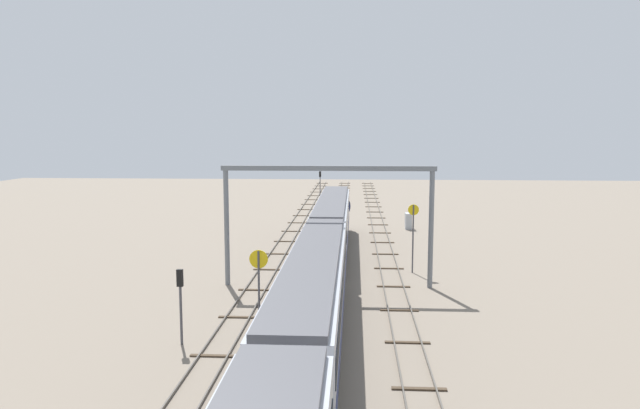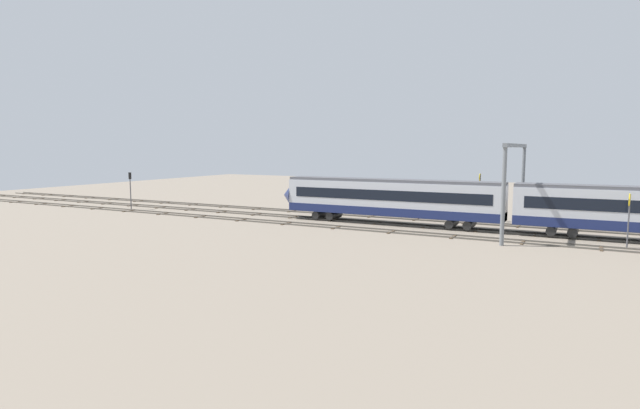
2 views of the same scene
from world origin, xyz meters
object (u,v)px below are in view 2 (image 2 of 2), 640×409
speed_sign_near_foreground (480,191)px  speed_sign_mid_trackside (629,211)px  signal_light_trackside_approach (130,185)px  overhead_gantry (515,168)px  relay_cabinet (321,203)px

speed_sign_near_foreground → speed_sign_mid_trackside: speed_sign_near_foreground is taller
signal_light_trackside_approach → speed_sign_near_foreground: bearing=-167.3°
overhead_gantry → speed_sign_near_foreground: overhead_gantry is taller
speed_sign_mid_trackside → relay_cabinet: size_ratio=2.49×
relay_cabinet → overhead_gantry: bearing=162.3°
overhead_gantry → signal_light_trackside_approach: (48.82, 3.43, -3.10)m
speed_sign_mid_trackside → relay_cabinet: (34.97, -11.58, -2.17)m
relay_cabinet → speed_sign_mid_trackside: bearing=161.7°
overhead_gantry → speed_sign_mid_trackside: size_ratio=3.34×
signal_light_trackside_approach → relay_cabinet: (-23.33, -11.55, -2.34)m
speed_sign_mid_trackside → signal_light_trackside_approach: bearing=-0.0°
speed_sign_near_foreground → speed_sign_mid_trackside: (-13.91, 9.98, -0.38)m
speed_sign_mid_trackside → relay_cabinet: bearing=-18.3°
speed_sign_near_foreground → overhead_gantry: bearing=124.2°
overhead_gantry → signal_light_trackside_approach: size_ratio=3.04×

